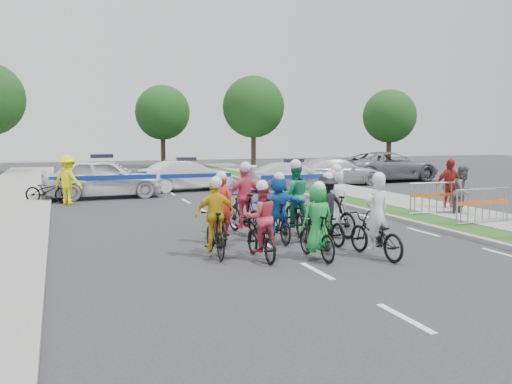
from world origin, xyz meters
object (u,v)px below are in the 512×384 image
object	(u,v)px
tree_4	(163,113)
police_car_2	(294,176)
rider_0	(376,229)
rider_3	(215,226)
barrier_2	(437,200)
parked_bike	(47,191)
rider_1	(317,229)
rider_4	(326,215)
police_car_1	(186,176)
tree_1	(253,107)
spectator_2	(449,185)
rider_2	(261,230)
rider_5	(278,212)
tree_2	(389,116)
rider_7	(335,208)
rider_6	(220,219)
rider_8	(294,206)
spectator_1	(463,192)
civilian_sedan	(337,172)
marshal_hiviz	(68,180)
police_car_0	(102,178)
rider_9	(245,207)
cone_1	(336,184)
cone_0	(325,199)
barrier_1	(483,208)
civilian_suv	(388,167)

from	to	relation	value
tree_4	police_car_2	bearing A→B (deg)	-82.50
rider_0	rider_3	bearing A→B (deg)	-26.19
barrier_2	police_car_2	bearing A→B (deg)	96.97
parked_bike	tree_4	world-z (taller)	tree_4
rider_1	rider_4	world-z (taller)	rider_4
police_car_1	tree_1	size ratio (longest dim) A/B	0.62
rider_1	spectator_2	distance (m)	9.11
rider_2	parked_bike	distance (m)	12.62
spectator_2	tree_1	world-z (taller)	tree_1
rider_5	tree_2	size ratio (longest dim) A/B	0.30
rider_4	rider_7	size ratio (longest dim) A/B	0.93
tree_1	tree_4	size ratio (longest dim) A/B	1.08
spectator_2	tree_2	xyz separation A→B (m)	(10.10, 19.80, 2.93)
rider_2	rider_7	bearing A→B (deg)	-144.62
rider_6	rider_7	xyz separation A→B (m)	(3.09, -0.03, 0.14)
spectator_2	police_car_1	bearing A→B (deg)	124.54
barrier_2	spectator_2	bearing A→B (deg)	38.30
rider_0	spectator_2	distance (m)	8.25
rider_0	rider_5	bearing A→B (deg)	-65.15
rider_8	tree_2	bearing A→B (deg)	-117.76
spectator_2	tree_2	distance (m)	22.42
spectator_1	tree_4	distance (m)	29.65
tree_1	police_car_1	bearing A→B (deg)	-120.03
rider_8	civilian_sedan	size ratio (longest dim) A/B	0.43
rider_0	rider_4	distance (m)	1.80
marshal_hiviz	police_car_0	bearing A→B (deg)	-88.78
rider_6	tree_2	size ratio (longest dim) A/B	0.31
marshal_hiviz	barrier_2	size ratio (longest dim) A/B	0.93
rider_5	marshal_hiviz	world-z (taller)	marshal_hiviz
civilian_sedan	rider_5	bearing A→B (deg)	149.70
rider_1	rider_9	distance (m)	3.42
rider_8	marshal_hiviz	bearing A→B (deg)	-47.28
police_car_1	spectator_2	size ratio (longest dim) A/B	2.34
marshal_hiviz	tree_2	xyz separation A→B (m)	(22.38, 13.43, 2.91)
rider_7	tree_1	bearing A→B (deg)	-114.21
cone_1	tree_4	world-z (taller)	tree_4
rider_7	tree_1	size ratio (longest dim) A/B	0.28
cone_0	marshal_hiviz	bearing A→B (deg)	153.95
barrier_1	cone_0	world-z (taller)	barrier_1
rider_9	police_car_0	size ratio (longest dim) A/B	0.40
rider_4	rider_7	world-z (taller)	rider_7
tree_4	civilian_sedan	bearing A→B (deg)	-71.72
rider_2	barrier_1	bearing A→B (deg)	-166.45
police_car_0	tree_1	distance (m)	20.17
rider_3	civilian_suv	distance (m)	20.92
rider_5	civilian_suv	bearing A→B (deg)	-130.67
rider_5	parked_bike	bearing A→B (deg)	-62.04
civilian_suv	spectator_1	xyz separation A→B (m)	(-5.13, -12.52, 0.02)
rider_4	police_car_0	distance (m)	12.54
rider_9	tree_1	bearing A→B (deg)	-120.96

